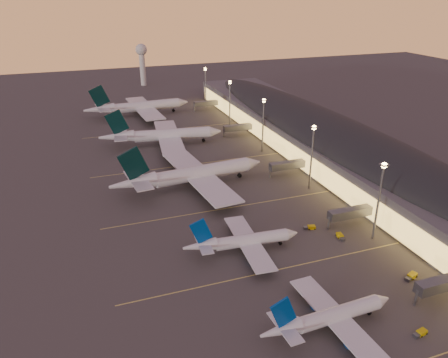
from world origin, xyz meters
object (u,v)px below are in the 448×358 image
airliner_narrow_north (242,241)px  baggage_tug_d (340,236)px  airliner_narrow_south (328,317)px  baggage_tug_a (420,333)px  airliner_wide_mid (162,135)px  airliner_wide_near (190,175)px  radar_tower (142,58)px  airliner_wide_far (138,107)px  baggage_tug_b (411,276)px  baggage_tug_c (310,227)px

airliner_narrow_north → baggage_tug_d: airliner_narrow_north is taller
airliner_narrow_south → baggage_tug_a: 21.21m
airliner_narrow_north → airliner_wide_mid: 103.42m
airliner_wide_near → baggage_tug_a: 99.97m
airliner_narrow_north → radar_tower: (15.71, 252.49, 18.55)m
airliner_wide_far → baggage_tug_b: size_ratio=14.43×
airliner_wide_mid → baggage_tug_d: bearing=-65.2°
airliner_wide_near → airliner_narrow_north: bearing=-93.4°
airliner_wide_far → baggage_tug_d: size_ratio=15.70×
airliner_narrow_south → airliner_narrow_north: airliner_narrow_north is taller
airliner_wide_near → baggage_tug_d: bearing=-63.2°
airliner_narrow_north → baggage_tug_d: bearing=-2.5°
baggage_tug_c → baggage_tug_d: size_ratio=1.00×
airliner_wide_mid → baggage_tug_c: (27.69, -98.92, -4.50)m
airliner_narrow_north → baggage_tug_a: bearing=-56.9°
baggage_tug_a → baggage_tug_c: (0.48, 50.71, 0.04)m
airliner_narrow_north → baggage_tug_b: airliner_narrow_north is taller
airliner_wide_near → baggage_tug_b: airliner_wide_near is taller
airliner_wide_far → baggage_tug_a: size_ratio=17.15×
airliner_wide_near → baggage_tug_a: size_ratio=16.82×
radar_tower → baggage_tug_d: size_ratio=7.88×
airliner_wide_mid → radar_tower: 151.05m
baggage_tug_d → baggage_tug_c: bearing=47.3°
airliner_narrow_north → baggage_tug_d: 32.53m
baggage_tug_b → airliner_wide_near: bearing=96.1°
airliner_wide_far → baggage_tug_c: 161.11m
baggage_tug_a → baggage_tug_b: (13.01, 17.86, 0.08)m
radar_tower → baggage_tug_b: 282.60m
airliner_narrow_north → baggage_tug_a: size_ratio=9.53×
airliner_wide_far → radar_tower: size_ratio=1.99×
airliner_wide_far → airliner_wide_near: bearing=-92.3°
airliner_narrow_south → radar_tower: size_ratio=1.08×
baggage_tug_a → baggage_tug_d: baggage_tug_d is taller
airliner_wide_far → baggage_tug_d: 170.45m
airliner_wide_near → airliner_wide_far: bearing=85.0°
airliner_narrow_north → baggage_tug_a: (25.48, -46.24, -2.83)m
baggage_tug_d → baggage_tug_b: bearing=-155.3°
airliner_wide_far → baggage_tug_c: size_ratio=15.71×
radar_tower → baggage_tug_a: radar_tower is taller
airliner_wide_near → airliner_wide_far: size_ratio=0.98×
baggage_tug_c → baggage_tug_d: bearing=-38.7°
airliner_narrow_north → airliner_wide_mid: size_ratio=0.59×
baggage_tug_c → baggage_tug_d: (6.23, -8.28, 0.01)m
baggage_tug_b → baggage_tug_d: size_ratio=1.09×
airliner_narrow_north → airliner_wide_far: bearing=95.5°
airliner_wide_mid → baggage_tug_b: (40.21, -131.78, -4.46)m
airliner_narrow_north → radar_tower: radar_tower is taller
airliner_narrow_north → airliner_wide_mid: airliner_wide_mid is taller
radar_tower → airliner_narrow_north: bearing=-93.6°
radar_tower → baggage_tug_c: 249.15m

